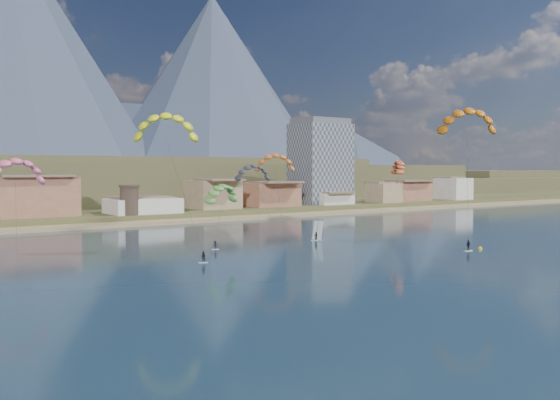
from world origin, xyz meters
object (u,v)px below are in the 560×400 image
object	(u,v)px
kitesurfer_green	(221,191)
windsurfer	(317,234)
apartment_tower	(320,162)
watchtower	(129,200)
kitesurfer_yellow	(166,123)
kitesurfer_orange	(467,117)
buoy	(480,248)

from	to	relation	value
kitesurfer_green	windsurfer	size ratio (longest dim) A/B	3.59
apartment_tower	windsurfer	world-z (taller)	apartment_tower
watchtower	kitesurfer_yellow	distance (m)	67.97
apartment_tower	watchtower	world-z (taller)	apartment_tower
watchtower	kitesurfer_yellow	world-z (taller)	kitesurfer_yellow
apartment_tower	windsurfer	distance (m)	101.40
apartment_tower	windsurfer	size ratio (longest dim) A/B	7.78
watchtower	windsurfer	world-z (taller)	watchtower
watchtower	kitesurfer_yellow	xyz separation A→B (m)	(-16.76, -63.70, 16.75)
kitesurfer_orange	watchtower	bearing A→B (deg)	117.55
kitesurfer_yellow	kitesurfer_green	bearing A→B (deg)	28.70
kitesurfer_green	windsurfer	world-z (taller)	kitesurfer_green
kitesurfer_green	watchtower	bearing A→B (deg)	89.04
kitesurfer_yellow	windsurfer	world-z (taller)	kitesurfer_yellow
kitesurfer_yellow	apartment_tower	bearing A→B (deg)	38.77
windsurfer	kitesurfer_green	bearing A→B (deg)	154.11
apartment_tower	kitesurfer_yellow	xyz separation A→B (m)	(-96.76, -77.70, 5.30)
buoy	kitesurfer_orange	bearing A→B (deg)	49.31
kitesurfer_green	windsurfer	distance (m)	22.03
kitesurfer_green	kitesurfer_orange	bearing A→B (deg)	-31.53
apartment_tower	kitesurfer_orange	xyz separation A→B (m)	(-37.36, -95.76, 7.97)
kitesurfer_yellow	windsurfer	distance (m)	40.24
windsurfer	buoy	distance (m)	32.83
windsurfer	apartment_tower	bearing A→B (deg)	51.01
kitesurfer_orange	buoy	world-z (taller)	kitesurfer_orange
watchtower	buoy	world-z (taller)	watchtower
watchtower	windsurfer	bearing A→B (deg)	-75.02
kitesurfer_yellow	buoy	xyz separation A→B (m)	(50.67, -28.21, -22.99)
apartment_tower	kitesurfer_yellow	world-z (taller)	apartment_tower
apartment_tower	kitesurfer_green	xyz separation A→B (m)	(-80.92, -69.03, -7.26)
kitesurfer_yellow	kitesurfer_green	size ratio (longest dim) A/B	1.83
buoy	watchtower	bearing A→B (deg)	110.25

